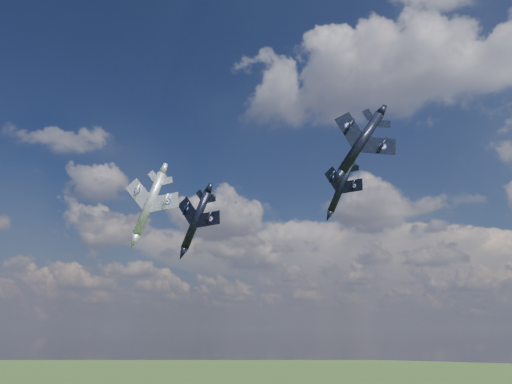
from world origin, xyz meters
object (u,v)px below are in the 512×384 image
at_px(jet_right_navy, 361,143).
at_px(jet_left_silver, 149,204).
at_px(jet_lead_navy, 196,220).
at_px(jet_high_navy, 341,187).

xyz_separation_m(jet_right_navy, jet_left_silver, (-40.98, 9.58, -1.45)).
height_order(jet_right_navy, jet_left_silver, jet_right_navy).
bearing_deg(jet_lead_navy, jet_right_navy, -22.57).
height_order(jet_lead_navy, jet_high_navy, jet_high_navy).
bearing_deg(jet_right_navy, jet_left_silver, 143.52).
distance_m(jet_lead_navy, jet_high_navy, 29.24).
bearing_deg(jet_right_navy, jet_high_navy, 86.98).
distance_m(jet_high_navy, jet_left_silver, 37.25).
relative_size(jet_lead_navy, jet_left_silver, 0.94).
relative_size(jet_high_navy, jet_left_silver, 0.87).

